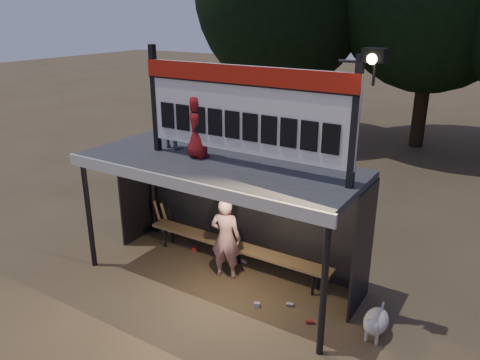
% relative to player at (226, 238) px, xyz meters
% --- Properties ---
extents(ground, '(80.00, 80.00, 0.00)m').
position_rel_player_xyz_m(ground, '(-0.04, -0.16, -0.80)').
color(ground, '#4F3E27').
rests_on(ground, ground).
extents(player, '(0.65, 0.50, 1.60)m').
position_rel_player_xyz_m(player, '(0.00, 0.00, 0.00)').
color(player, silver).
rests_on(player, ground).
extents(child_a, '(0.51, 0.41, 0.99)m').
position_rel_player_xyz_m(child_a, '(-1.28, 0.14, 2.02)').
color(child_a, gray).
rests_on(child_a, dugout_shelter).
extents(child_b, '(0.61, 0.48, 1.10)m').
position_rel_player_xyz_m(child_b, '(-0.48, -0.12, 2.07)').
color(child_b, maroon).
rests_on(child_b, dugout_shelter).
extents(dugout_shelter, '(5.10, 2.08, 2.32)m').
position_rel_player_xyz_m(dugout_shelter, '(-0.04, 0.08, 1.05)').
color(dugout_shelter, '#38383A').
rests_on(dugout_shelter, ground).
extents(scoreboard_assembly, '(4.10, 0.27, 1.99)m').
position_rel_player_xyz_m(scoreboard_assembly, '(0.52, -0.17, 2.53)').
color(scoreboard_assembly, black).
rests_on(scoreboard_assembly, dugout_shelter).
extents(bench, '(4.00, 0.35, 0.48)m').
position_rel_player_xyz_m(bench, '(-0.04, 0.39, -0.37)').
color(bench, olive).
rests_on(bench, ground).
extents(dog, '(0.36, 0.81, 0.49)m').
position_rel_player_xyz_m(dog, '(2.93, -0.28, -0.52)').
color(dog, beige).
rests_on(dog, ground).
extents(bats, '(0.48, 0.32, 0.84)m').
position_rel_player_xyz_m(bats, '(-2.05, 0.66, -0.37)').
color(bats, '#A3784C').
rests_on(bats, ground).
extents(litter, '(3.18, 1.23, 0.08)m').
position_rel_player_xyz_m(litter, '(0.48, -0.00, -0.76)').
color(litter, red).
rests_on(litter, ground).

